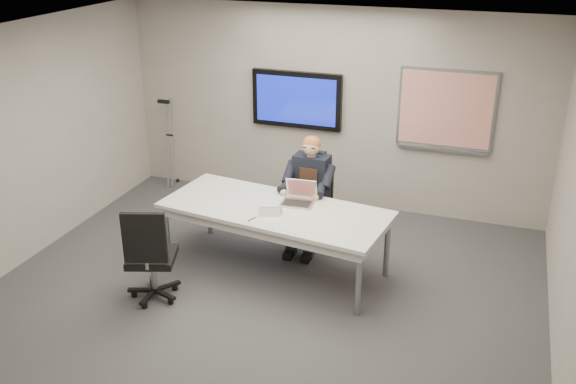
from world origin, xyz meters
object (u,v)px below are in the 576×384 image
(conference_table, at_px, (275,215))
(office_chair_near, at_px, (152,271))
(laptop, at_px, (299,197))
(seated_person, at_px, (307,205))
(office_chair_far, at_px, (313,217))

(conference_table, xyz_separation_m, office_chair_near, (-1.02, -1.05, -0.36))
(laptop, bearing_deg, seated_person, 90.94)
(office_chair_near, bearing_deg, conference_table, -152.96)
(office_chair_far, bearing_deg, conference_table, -88.67)
(seated_person, bearing_deg, laptop, -81.03)
(office_chair_far, distance_m, seated_person, 0.37)
(seated_person, height_order, laptop, seated_person)
(office_chair_near, height_order, seated_person, seated_person)
(conference_table, xyz_separation_m, seated_person, (0.17, 0.67, -0.14))
(office_chair_far, distance_m, laptop, 0.89)
(conference_table, distance_m, laptop, 0.36)
(seated_person, relative_size, laptop, 3.69)
(conference_table, bearing_deg, laptop, 56.21)
(conference_table, distance_m, office_chair_near, 1.51)
(conference_table, bearing_deg, office_chair_near, -126.66)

